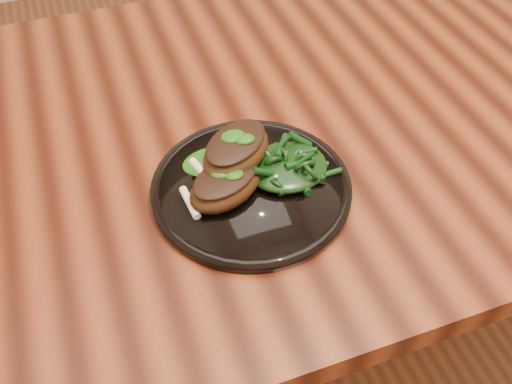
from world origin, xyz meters
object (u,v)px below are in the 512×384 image
Objects in this scene: desk at (365,130)px; greens_heap at (287,163)px; lamb_chop_front at (225,184)px; plate at (251,188)px.

greens_heap reaches higher than desk.
plate is at bearing 13.89° from lamb_chop_front.
desk is 0.31m from plate.
greens_heap is at bearing 5.19° from plate.
desk is 0.27m from greens_heap.
desk is at bearing 27.70° from lamb_chop_front.
lamb_chop_front is 1.14× the size of greens_heap.
lamb_chop_front is 0.09m from greens_heap.
lamb_chop_front reaches higher than desk.
greens_heap is (0.05, 0.00, 0.02)m from plate.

